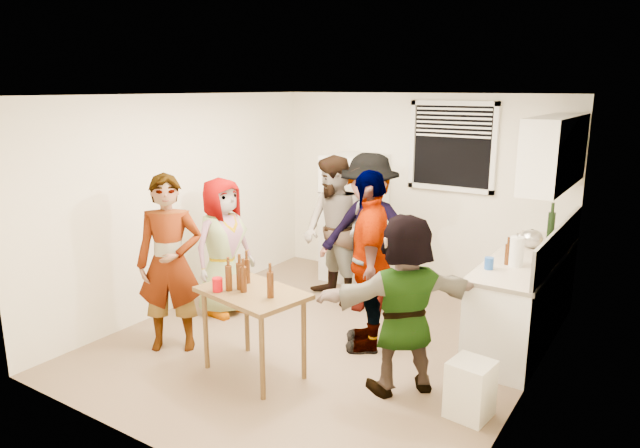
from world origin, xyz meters
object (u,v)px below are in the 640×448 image
Objects in this scene: beer_bottle_table at (240,289)px; guest_orange at (401,388)px; refrigerator at (354,218)px; red_cup at (218,291)px; guest_black at (367,346)px; guest_grey at (226,312)px; guest_stripe at (175,347)px; beer_bottle_counter at (507,265)px; guest_back_right at (367,310)px; blue_cup at (489,269)px; serving_table at (255,373)px; trash_bin at (470,387)px; guest_back_left at (334,301)px; wine_bottle at (550,240)px; kettle at (531,247)px.

beer_bottle_table is 0.15× the size of guest_orange.
refrigerator reaches higher than red_cup.
refrigerator reaches higher than guest_black.
guest_grey is 0.90× the size of guest_stripe.
guest_back_right is at bearing 172.91° from beer_bottle_counter.
beer_bottle_counter reaches higher than guest_black.
serving_table is at bearing -138.61° from blue_cup.
guest_orange is at bearing 20.93° from serving_table.
trash_bin is at bearing 125.11° from guest_orange.
refrigerator is 3.54m from trash_bin.
refrigerator reaches higher than guest_back_right.
refrigerator is at bearing 101.49° from serving_table.
blue_cup is at bearing 39.95° from beer_bottle_table.
beer_bottle_counter is at bearing -12.76° from guest_back_right.
guest_stripe is (-0.91, 0.01, -0.80)m from beer_bottle_table.
beer_bottle_table is at bearing -59.42° from guest_back_left.
serving_table reaches higher than guest_back_left.
wine_bottle reaches higher than guest_black.
guest_orange is (-0.41, -0.99, -0.90)m from blue_cup.
kettle is 2.24m from guest_orange.
kettle is 2.13× the size of red_cup.
kettle is 0.15× the size of guest_stripe.
blue_cup is at bearing -113.92° from beer_bottle_counter.
wine_bottle is 0.18× the size of guest_back_left.
refrigerator is 0.91× the size of guest_back_right.
serving_table reaches higher than guest_stripe.
guest_back_right is 1.18× the size of guest_orange.
wine_bottle reaches higher than guest_stripe.
wine_bottle is 0.17× the size of guest_back_right.
beer_bottle_counter is 3.22m from guest_grey.
serving_table is (-1.67, -1.47, -0.90)m from blue_cup.
guest_grey is at bearing -108.70° from refrigerator.
refrigerator reaches higher than guest_stripe.
guest_stripe is (-2.69, -1.49, -0.90)m from blue_cup.
beer_bottle_table is at bearing -123.97° from guest_grey.
guest_grey is (-3.04, -1.50, -0.90)m from kettle.
wine_bottle is 3.58m from beer_bottle_table.
guest_back_left is (-0.08, 2.13, -0.80)m from red_cup.
kettle is 3.88m from guest_stripe.
guest_back_right is (-1.67, -0.55, -0.90)m from kettle.
wine_bottle reaches higher than guest_back_right.
guest_back_left is 0.99× the size of guest_black.
guest_back_left is at bearing -74.97° from refrigerator.
guest_back_left is at bearing 173.41° from beer_bottle_counter.
kettle is 1.00m from blue_cup.
serving_table reaches higher than guest_black.
guest_orange is (1.51, 0.66, -0.80)m from red_cup.
guest_back_right is at bearing 85.49° from serving_table.
beer_bottle_counter is at bearing -68.25° from guest_grey.
wine_bottle is at bearing 55.19° from beer_bottle_table.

